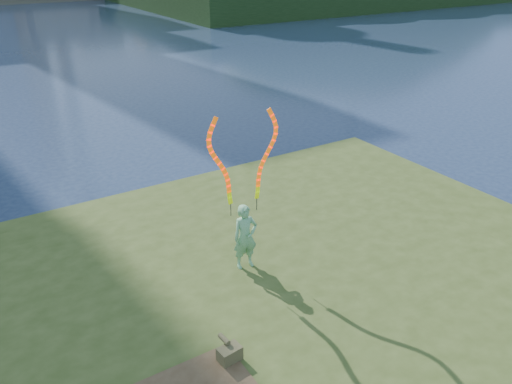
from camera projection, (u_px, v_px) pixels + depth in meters
ground at (214, 315)px, 11.12m from camera, size 320.00×320.00×0.00m
grassy_knoll at (271, 371)px, 9.22m from camera, size 20.00×18.00×0.80m
woman_with_ribbons at (245, 210)px, 10.87m from camera, size 2.01×0.46×3.94m
canvas_bag at (229, 353)px, 8.78m from camera, size 0.43×0.49×0.39m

